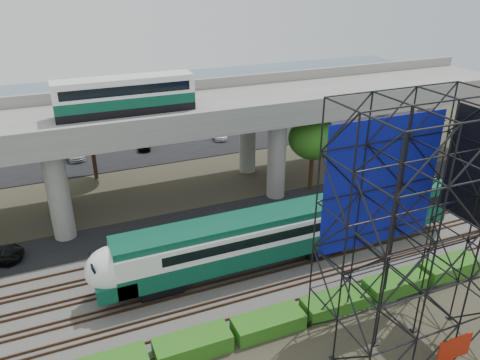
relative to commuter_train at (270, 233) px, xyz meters
name	(u,v)px	position (x,y,z in m)	size (l,w,h in m)	color
ground	(229,294)	(-4.17, -2.00, -2.88)	(140.00, 140.00, 0.00)	#474233
ballast_bed	(219,277)	(-4.17, 0.00, -2.78)	(90.00, 12.00, 0.20)	slate
service_road	(185,224)	(-4.17, 8.50, -2.84)	(90.00, 5.00, 0.08)	black
parking_lot	(133,142)	(-4.17, 32.00, -2.84)	(90.00, 18.00, 0.08)	black
harbor_water	(108,101)	(-4.17, 54.00, -2.87)	(140.00, 40.00, 0.03)	#41566B
rail_tracks	(219,275)	(-4.17, 0.00, -2.60)	(90.00, 9.52, 0.16)	#472D1E
commuter_train	(270,233)	(0.00, 0.00, 0.00)	(29.30, 3.06, 4.30)	black
overpass	(161,120)	(-4.41, 14.00, 5.33)	(80.00, 12.00, 12.40)	#9E9B93
scaffold_tower	(413,234)	(3.78, -9.98, 4.59)	(9.36, 6.36, 15.00)	black
hedge_strip	(268,323)	(-3.16, -6.30, -2.32)	(34.60, 1.80, 1.20)	#276116
trees	(115,153)	(-8.84, 14.17, 2.69)	(40.94, 16.94, 7.69)	#382314
parked_cars	(134,138)	(-4.16, 31.55, -2.17)	(38.57, 9.83, 1.32)	white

